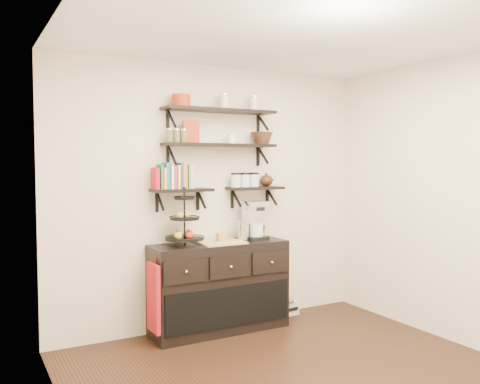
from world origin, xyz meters
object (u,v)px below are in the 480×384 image
Objects in this scene: coffee_maker at (254,221)px; radio at (286,308)px; sideboard at (219,287)px; fruit_stand at (185,226)px.

radio is at bearing 5.75° from coffee_maker.
fruit_stand is (-0.37, 0.00, 0.64)m from sideboard.
sideboard is 4.62× the size of radio.
fruit_stand is at bearing 177.32° from coffee_maker.
sideboard is 3.46× the size of coffee_maker.
sideboard is at bearing 179.34° from coffee_maker.
sideboard is 0.77m from coffee_maker.
sideboard reaches higher than radio.
radio is (0.88, 0.11, -0.37)m from sideboard.
coffee_maker is at bearing 1.68° from fruit_stand.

